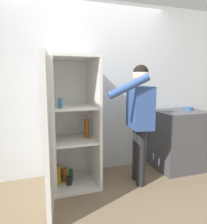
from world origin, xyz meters
name	(u,v)px	position (x,y,z in m)	size (l,w,h in m)	color
ground_plane	(106,203)	(0.00, 0.00, 0.00)	(12.00, 12.00, 0.00)	#7A664C
wall_back	(85,89)	(0.00, 0.98, 1.27)	(7.00, 0.06, 2.55)	silver
refrigerator	(68,125)	(-0.34, 0.52, 0.84)	(0.74, 1.26, 1.71)	white
person	(139,111)	(0.58, 0.35, 1.01)	(0.68, 0.59, 1.60)	#262628
counter	(179,140)	(1.45, 0.61, 0.46)	(0.79, 0.65, 0.92)	#4C4C51
bowl	(188,109)	(1.62, 0.65, 0.95)	(0.15, 0.15, 0.05)	#335B8E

